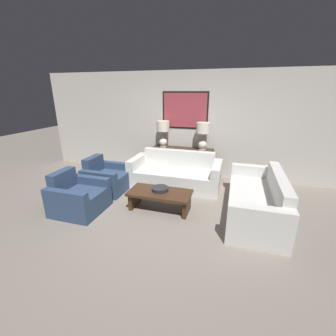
{
  "coord_description": "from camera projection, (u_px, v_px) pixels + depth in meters",
  "views": [
    {
      "loc": [
        1.28,
        -3.34,
        2.17
      ],
      "look_at": [
        0.01,
        0.87,
        0.65
      ],
      "focal_mm": 24.0,
      "sensor_mm": 36.0,
      "label": 1
    }
  ],
  "objects": [
    {
      "name": "ground_plane",
      "position": [
        154.0,
        217.0,
        4.08
      ],
      "size": [
        20.0,
        20.0,
        0.0
      ],
      "primitive_type": "plane",
      "color": "slate"
    },
    {
      "name": "back_wall",
      "position": [
        185.0,
        125.0,
        5.84
      ],
      "size": [
        8.05,
        0.12,
        2.65
      ],
      "color": "beige",
      "rests_on": "ground_plane"
    },
    {
      "name": "console_table",
      "position": [
        182.0,
        162.0,
        5.9
      ],
      "size": [
        1.58,
        0.39,
        0.77
      ],
      "color": "#332319",
      "rests_on": "ground_plane"
    },
    {
      "name": "table_lamp_left",
      "position": [
        163.0,
        130.0,
        5.78
      ],
      "size": [
        0.33,
        0.33,
        0.68
      ],
      "color": "silver",
      "rests_on": "console_table"
    },
    {
      "name": "table_lamp_right",
      "position": [
        203.0,
        132.0,
        5.49
      ],
      "size": [
        0.33,
        0.33,
        0.68
      ],
      "color": "silver",
      "rests_on": "console_table"
    },
    {
      "name": "couch_by_back_wall",
      "position": [
        175.0,
        175.0,
        5.34
      ],
      "size": [
        2.1,
        0.9,
        0.8
      ],
      "color": "silver",
      "rests_on": "ground_plane"
    },
    {
      "name": "couch_by_side",
      "position": [
        257.0,
        201.0,
        4.06
      ],
      "size": [
        0.9,
        2.1,
        0.8
      ],
      "color": "silver",
      "rests_on": "ground_plane"
    },
    {
      "name": "coffee_table",
      "position": [
        160.0,
        196.0,
        4.25
      ],
      "size": [
        1.18,
        0.57,
        0.37
      ],
      "color": "#3D2616",
      "rests_on": "ground_plane"
    },
    {
      "name": "decorative_bowl",
      "position": [
        160.0,
        189.0,
        4.26
      ],
      "size": [
        0.32,
        0.32,
        0.07
      ],
      "color": "#232328",
      "rests_on": "coffee_table"
    },
    {
      "name": "armchair_near_back_wall",
      "position": [
        106.0,
        179.0,
        5.1
      ],
      "size": [
        0.85,
        0.85,
        0.77
      ],
      "color": "navy",
      "rests_on": "ground_plane"
    },
    {
      "name": "armchair_near_camera",
      "position": [
        78.0,
        198.0,
        4.21
      ],
      "size": [
        0.85,
        0.85,
        0.77
      ],
      "color": "navy",
      "rests_on": "ground_plane"
    }
  ]
}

